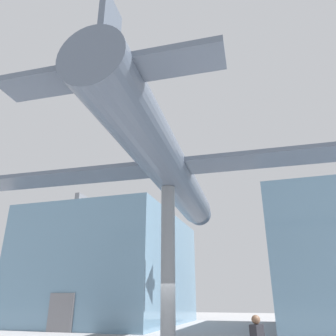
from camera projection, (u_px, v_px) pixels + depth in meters
glass_pavilion_left at (114, 269)px, 28.41m from camera, size 11.27×14.39×9.25m
support_pylon_central at (168, 265)px, 12.74m from camera, size 0.56×0.56×6.37m
suspended_airplane at (170, 170)px, 14.50m from camera, size 19.08×16.55×3.42m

